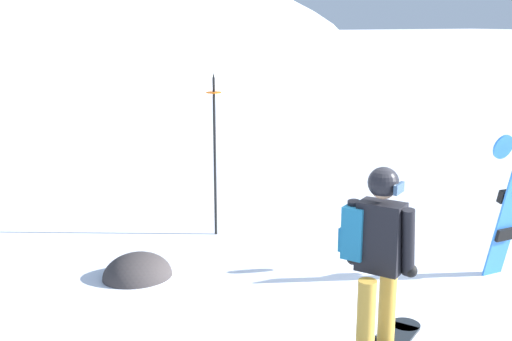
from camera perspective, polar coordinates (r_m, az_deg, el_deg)
The scene contains 5 objects.
ridge_peak_main at distance 39.59m, azimuth -17.88°, elevation 8.79°, with size 37.01×33.31×12.65m.
snowboarder_main at distance 5.27m, azimuth 10.84°, elevation -8.09°, with size 1.61×1.09×1.71m.
spare_snowboard at distance 7.45m, azimuth 21.86°, elevation -3.17°, with size 0.28×0.37×1.63m.
piste_marker_far at distance 8.27m, azimuth -3.78°, elevation 2.35°, with size 0.20×0.20×2.19m.
rock_dark at distance 7.34m, azimuth -10.70°, elevation -9.46°, with size 0.79×0.67×0.56m.
Camera 1 is at (-3.63, -3.86, 2.84)m, focal length 44.04 mm.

